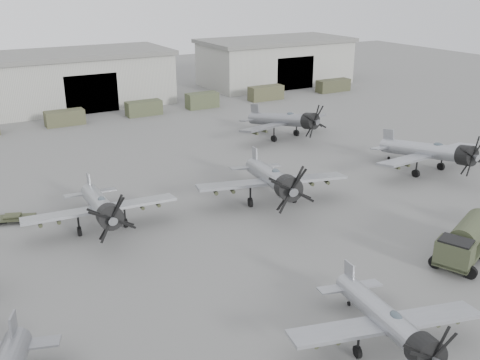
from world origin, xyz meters
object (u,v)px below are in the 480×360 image
object	(u,v)px
aircraft_near_1	(389,322)
aircraft_mid_3	(432,152)
aircraft_mid_1	(101,206)
fuel_tanker	(466,239)
aircraft_far_1	(287,120)
aircraft_mid_2	(273,179)

from	to	relation	value
aircraft_near_1	aircraft_mid_3	distance (m)	31.74
aircraft_near_1	aircraft_mid_1	bearing A→B (deg)	127.36
fuel_tanker	aircraft_mid_1	bearing A→B (deg)	118.22
aircraft_mid_3	fuel_tanker	xyz separation A→B (m)	(-12.31, -14.32, -0.82)
aircraft_mid_3	fuel_tanker	size ratio (longest dim) A/B	1.74
fuel_tanker	aircraft_far_1	bearing A→B (deg)	56.04
aircraft_mid_1	fuel_tanker	bearing A→B (deg)	-33.77
aircraft_mid_1	aircraft_mid_2	distance (m)	15.44
aircraft_mid_3	aircraft_far_1	xyz separation A→B (m)	(-5.95, 18.59, 0.02)
aircraft_near_1	aircraft_mid_1	distance (m)	24.84
aircraft_near_1	aircraft_far_1	bearing A→B (deg)	78.38
aircraft_far_1	fuel_tanker	distance (m)	33.53
aircraft_mid_3	fuel_tanker	distance (m)	18.90
aircraft_far_1	aircraft_mid_3	bearing A→B (deg)	-82.85
aircraft_mid_1	aircraft_mid_3	distance (m)	34.67
aircraft_mid_2	fuel_tanker	distance (m)	17.07
aircraft_mid_2	aircraft_far_1	xyz separation A→B (m)	(13.26, 17.33, -0.07)
aircraft_mid_1	fuel_tanker	size ratio (longest dim) A/B	1.62
fuel_tanker	aircraft_mid_3	bearing A→B (deg)	26.29
aircraft_near_1	fuel_tanker	xyz separation A→B (m)	(12.73, 5.17, -0.41)
aircraft_mid_1	fuel_tanker	xyz separation A→B (m)	(22.18, -17.80, -0.64)
aircraft_mid_3	fuel_tanker	bearing A→B (deg)	-133.86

